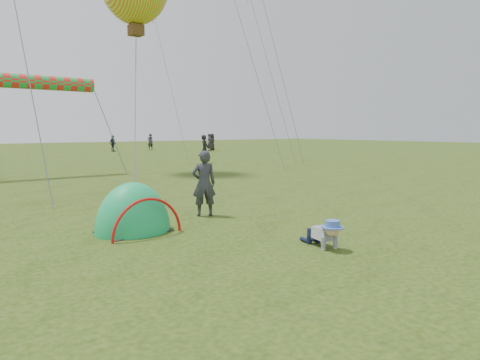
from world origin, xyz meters
TOP-DOWN VIEW (x-y plane):
  - ground at (0.00, 0.00)m, footprint 140.00×140.00m
  - crawling_toddler at (0.25, -0.15)m, footprint 0.64×0.81m
  - popup_tent at (-1.98, 3.12)m, footprint 1.72×1.47m
  - standing_adult at (0.10, 3.61)m, footprint 0.69×0.58m
  - crowd_person_0 at (18.16, 30.51)m, footprint 0.44×0.65m
  - crowd_person_2 at (10.26, 35.75)m, footprint 1.00×0.84m
  - crowd_person_4 at (19.35, 31.82)m, footprint 0.81×0.99m
  - crowd_person_6 at (9.36, 17.83)m, footprint 0.78×0.73m
  - crowd_person_12 at (14.57, 36.36)m, footprint 0.64×0.43m
  - rainbow_tube_kite at (-1.62, 15.78)m, footprint 6.48×0.64m
  - diamond_kite_6 at (10.21, 26.38)m, footprint 1.05×1.05m

SIDE VIEW (x-z plane):
  - ground at x=0.00m, z-range 0.00..0.00m
  - popup_tent at x=-1.98m, z-range -1.04..1.04m
  - crawling_toddler at x=0.25m, z-range 0.00..0.55m
  - crowd_person_2 at x=10.26m, z-range 0.00..1.60m
  - standing_adult at x=0.10m, z-range 0.00..1.62m
  - crowd_person_12 at x=14.57m, z-range 0.00..1.73m
  - crowd_person_4 at x=19.35m, z-range 0.00..1.74m
  - crowd_person_0 at x=18.16m, z-range 0.00..1.74m
  - crowd_person_6 at x=9.36m, z-range 0.00..1.80m
  - rainbow_tube_kite at x=-1.62m, z-range 3.91..4.55m
  - diamond_kite_6 at x=10.21m, z-range 11.21..12.07m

